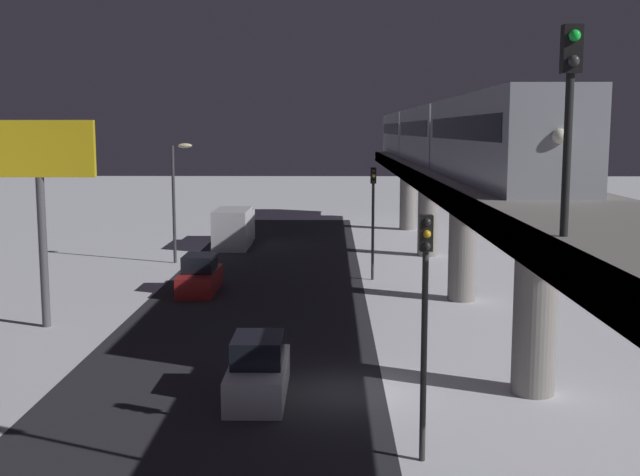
# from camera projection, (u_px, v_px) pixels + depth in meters

# --- Properties ---
(ground_plane) EXTENTS (240.00, 240.00, 0.00)m
(ground_plane) POSITION_uv_depth(u_px,v_px,m) (346.00, 392.00, 25.71)
(ground_plane) COLOR white
(avenue_asphalt) EXTENTS (11.00, 98.65, 0.01)m
(avenue_asphalt) POSITION_uv_depth(u_px,v_px,m) (217.00, 391.00, 25.77)
(avenue_asphalt) COLOR #28282D
(avenue_asphalt) RESTS_ON ground_plane
(elevated_railway) EXTENTS (5.00, 98.65, 6.45)m
(elevated_railway) POSITION_uv_depth(u_px,v_px,m) (536.00, 224.00, 24.87)
(elevated_railway) COLOR gray
(elevated_railway) RESTS_ON ground_plane
(subway_train) EXTENTS (2.94, 55.47, 3.40)m
(subway_train) POSITION_uv_depth(u_px,v_px,m) (434.00, 134.00, 49.98)
(subway_train) COLOR #999EA8
(subway_train) RESTS_ON elevated_railway
(rail_signal) EXTENTS (0.36, 0.41, 4.00)m
(rail_signal) POSITION_uv_depth(u_px,v_px,m) (570.00, 94.00, 14.86)
(rail_signal) COLOR black
(rail_signal) RESTS_ON elevated_railway
(sedan_white) EXTENTS (1.80, 4.41, 1.97)m
(sedan_white) POSITION_uv_depth(u_px,v_px,m) (258.00, 372.00, 25.23)
(sedan_white) COLOR silver
(sedan_white) RESTS_ON ground_plane
(sedan_red_2) EXTENTS (1.80, 4.75, 1.97)m
(sedan_red_2) POSITION_uv_depth(u_px,v_px,m) (200.00, 277.00, 41.55)
(sedan_red_2) COLOR #A51E1E
(sedan_red_2) RESTS_ON ground_plane
(box_truck) EXTENTS (2.40, 7.40, 2.80)m
(box_truck) POSITION_uv_depth(u_px,v_px,m) (234.00, 228.00, 57.89)
(box_truck) COLOR silver
(box_truck) RESTS_ON ground_plane
(traffic_light_near) EXTENTS (0.32, 0.44, 6.40)m
(traffic_light_near) POSITION_uv_depth(u_px,v_px,m) (425.00, 302.00, 19.81)
(traffic_light_near) COLOR #2D2D2D
(traffic_light_near) RESTS_ON ground_plane
(traffic_light_mid) EXTENTS (0.32, 0.44, 6.40)m
(traffic_light_mid) POSITION_uv_depth(u_px,v_px,m) (373.00, 207.00, 44.37)
(traffic_light_mid) COLOR #2D2D2D
(traffic_light_mid) RESTS_ON ground_plane
(commercial_billboard) EXTENTS (4.80, 0.36, 8.90)m
(commercial_billboard) POSITION_uv_depth(u_px,v_px,m) (39.00, 169.00, 33.32)
(commercial_billboard) COLOR #4C4C51
(commercial_billboard) RESTS_ON ground_plane
(street_lamp_far) EXTENTS (1.35, 0.44, 7.65)m
(street_lamp_far) POSITION_uv_depth(u_px,v_px,m) (177.00, 188.00, 49.96)
(street_lamp_far) COLOR #38383D
(street_lamp_far) RESTS_ON ground_plane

